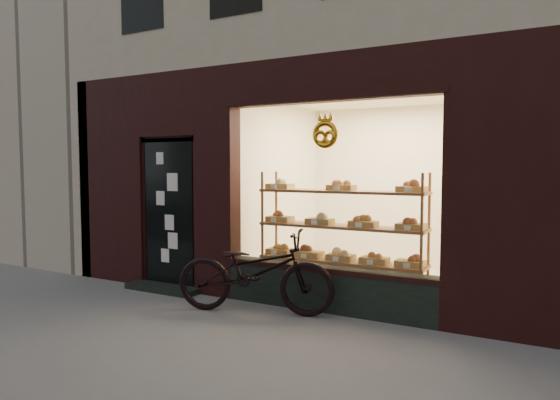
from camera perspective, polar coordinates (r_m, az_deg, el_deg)
The scene contains 4 objects.
ground at distance 4.80m, azimuth -10.46°, elevation -17.92°, with size 90.00×90.00×0.00m, color slate.
neighbor_left at distance 15.55m, azimuth -25.92°, elevation 13.61°, with size 12.00×7.00×9.00m, color #B5A490.
display_shelf at distance 6.52m, azimuth 6.99°, elevation -4.46°, with size 2.20×0.45×1.70m.
bicycle at distance 6.08m, azimuth -2.90°, elevation -8.15°, with size 0.67×1.94×1.02m, color black.
Camera 1 is at (2.83, -3.44, 1.78)m, focal length 32.00 mm.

